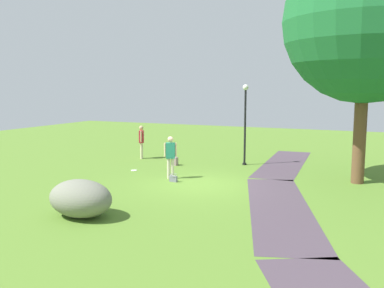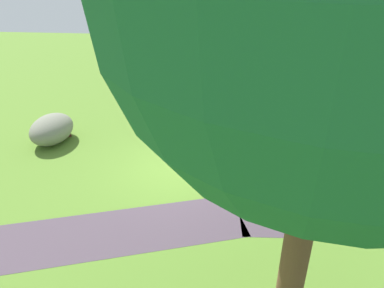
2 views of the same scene
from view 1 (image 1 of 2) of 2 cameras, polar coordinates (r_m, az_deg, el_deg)
The scene contains 12 objects.
ground_plane at distance 16.20m, azimuth 1.16°, elevation -5.58°, with size 48.00×48.00×0.00m, color #547B2A.
footpath_segment_near at distance 21.26m, azimuth 12.50°, elevation -2.55°, with size 8.10×2.36×0.01m.
footpath_segment_mid at distance 13.52m, azimuth 11.84°, elevation -8.41°, with size 8.18×4.21×0.01m.
large_shade_tree at distance 17.50m, azimuth 22.64°, elevation 15.17°, with size 6.15×6.15×9.26m.
lamp_post at distance 20.17m, azimuth 7.27°, elevation 3.80°, with size 0.28×0.28×3.87m.
lawn_boulder at distance 12.57m, azimuth -14.97°, elevation -7.18°, with size 1.63×2.16×1.09m.
woman_with_handbag at distance 17.09m, azimuth -2.96°, elevation -1.39°, with size 0.38×0.47×1.75m.
man_near_boulder at distance 22.10m, azimuth -6.92°, elevation 0.62°, with size 0.47×0.37×1.75m.
handbag_on_grass at distance 16.67m, azimuth -2.56°, elevation -4.70°, with size 0.29×0.33×0.31m.
backpack_by_boulder at distance 13.27m, azimuth -15.92°, elevation -8.01°, with size 0.34×0.34×0.40m.
spare_backpack_on_lawn at distance 20.17m, azimuth -2.34°, elevation -2.38°, with size 0.29×0.30×0.40m.
frisbee_on_grass at distance 19.09m, azimuth -7.93°, elevation -3.58°, with size 0.26×0.26×0.02m.
Camera 1 is at (14.50, 6.18, 3.71)m, focal length 39.08 mm.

